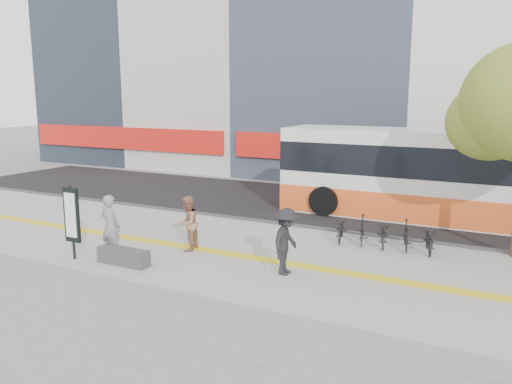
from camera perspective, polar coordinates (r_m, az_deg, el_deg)
The scene contains 12 objects.
ground at distance 14.71m, azimuth -3.48°, elevation -8.40°, with size 120.00×120.00×0.00m, color slate.
sidewalk at distance 15.93m, azimuth -0.69°, elevation -6.71°, with size 40.00×7.00×0.08m, color gray.
tactile_strip at distance 15.50m, azimuth -1.57°, elevation -7.04°, with size 40.00×0.45×0.01m, color gold.
street at distance 22.61m, azimuth 8.33°, elevation -1.59°, with size 40.00×8.00×0.06m, color black.
curb at distance 18.96m, azimuth 4.33°, elevation -3.78°, with size 40.00×0.25×0.14m, color #323234.
bench at distance 15.18m, azimuth -14.38°, elevation -6.90°, with size 1.60×0.45×0.45m, color #323234.
signboard at distance 15.80m, azimuth -19.64°, elevation -2.51°, with size 0.55×0.10×2.20m.
bus at distance 20.77m, azimuth 20.54°, elevation 1.33°, with size 12.82×3.04×3.41m.
bicycle_row at distance 16.89m, azimuth 13.88°, elevation -4.41°, with size 3.67×1.61×0.89m.
seated_woman at distance 15.80m, azimuth -15.72°, elevation -3.61°, with size 0.68×0.45×1.86m, color black.
pedestrian_tan at distance 15.99m, azimuth -7.56°, elevation -3.44°, with size 0.82×0.64×1.69m, color #966548.
pedestrian_dark at distance 13.78m, azimuth 3.32°, elevation -5.46°, with size 1.16×0.67×1.80m, color black.
Camera 1 is at (7.19, -11.89, 4.83)m, focal length 36.33 mm.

